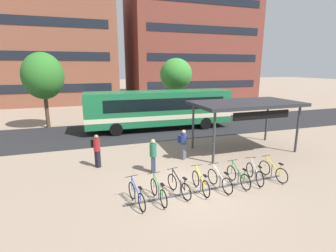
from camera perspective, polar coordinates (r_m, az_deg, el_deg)
name	(u,v)px	position (r m, az deg, el deg)	size (l,w,h in m)	color
ground	(190,188)	(11.26, 5.12, -13.90)	(200.00, 200.00, 0.00)	gray
bus_lane_asphalt	(140,130)	(20.94, -6.40, -0.99)	(80.00, 7.20, 0.01)	#232326
city_bus	(159,108)	(20.96, -2.15, 4.04)	(12.09, 2.91, 3.20)	#196B3D
bike_rack	(210,188)	(11.20, 9.63, -13.69)	(7.51, 0.44, 0.70)	#47474C
parked_bicycle_blue_0	(137,195)	(9.93, -7.17, -15.42)	(0.52, 1.70, 0.99)	black
parked_bicycle_green_1	(158,192)	(10.12, -2.19, -14.74)	(0.52, 1.72, 0.99)	black
parked_bicycle_black_2	(179,186)	(10.56, 2.49, -13.49)	(0.59, 1.69, 0.99)	black
parked_bicycle_yellow_3	(201,183)	(10.89, 7.43, -12.71)	(0.52, 1.72, 0.99)	black
parked_bicycle_white_4	(220,181)	(11.23, 11.68, -12.06)	(0.52, 1.71, 0.99)	black
parked_bicycle_green_5	(238,177)	(11.77, 15.70, -11.05)	(0.52, 1.72, 0.99)	black
parked_bicycle_silver_6	(255,174)	(12.31, 19.13, -10.20)	(0.53, 1.70, 0.99)	black
parked_bicycle_yellow_7	(273,171)	(12.91, 22.77, -9.41)	(0.52, 1.72, 0.99)	black
transit_shelter	(246,105)	(15.98, 17.36, 4.62)	(6.55, 3.60, 3.08)	#38383D
commuter_olive_pack_0	(153,153)	(12.42, -3.43, -6.23)	(0.39, 0.56, 1.73)	#2D3851
commuter_black_pack_1	(97,148)	(13.54, -15.94, -4.94)	(0.53, 0.61, 1.77)	black
commuter_navy_pack_2	(183,142)	(14.13, 3.48, -3.77)	(0.60, 0.52, 1.73)	#565660
street_tree_0	(176,75)	(26.42, 1.82, 11.63)	(3.31, 3.31, 6.04)	brown
street_tree_1	(43,76)	(23.62, -26.58, 10.11)	(3.33, 3.33, 6.34)	brown
building_left_wing	(48,46)	(42.66, -25.70, 16.05)	(18.92, 13.36, 16.26)	brown
building_right_wing	(189,37)	(46.62, 4.86, 19.53)	(20.87, 13.07, 20.50)	brown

